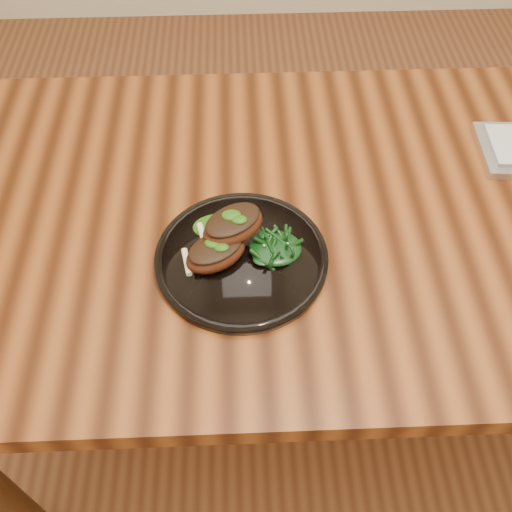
{
  "coord_description": "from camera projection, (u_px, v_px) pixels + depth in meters",
  "views": [
    {
      "loc": [
        -0.25,
        -0.68,
        1.48
      ],
      "look_at": [
        -0.23,
        -0.13,
        0.78
      ],
      "focal_mm": 40.0,
      "sensor_mm": 36.0,
      "label": 1
    }
  ],
  "objects": [
    {
      "name": "greens_heap",
      "position": [
        276.0,
        246.0,
        0.9
      ],
      "size": [
        0.08,
        0.08,
        0.03
      ],
      "color": "black",
      "rests_on": "plate"
    },
    {
      "name": "lamb_chop_front",
      "position": [
        215.0,
        252.0,
        0.88
      ],
      "size": [
        0.12,
        0.11,
        0.05
      ],
      "color": "#421B0C",
      "rests_on": "plate"
    },
    {
      "name": "plate",
      "position": [
        242.0,
        258.0,
        0.91
      ],
      "size": [
        0.28,
        0.28,
        0.02
      ],
      "color": "black",
      "rests_on": "desk"
    },
    {
      "name": "herb_smear",
      "position": [
        220.0,
        227.0,
        0.94
      ],
      "size": [
        0.09,
        0.06,
        0.01
      ],
      "primitive_type": "ellipsoid",
      "color": "#154106",
      "rests_on": "plate"
    },
    {
      "name": "lamb_chop_back",
      "position": [
        232.0,
        225.0,
        0.89
      ],
      "size": [
        0.12,
        0.11,
        0.05
      ],
      "color": "#421B0C",
      "rests_on": "plate"
    },
    {
      "name": "desk",
      "position": [
        378.0,
        235.0,
        1.06
      ],
      "size": [
        1.6,
        0.8,
        0.75
      ],
      "color": "#341506",
      "rests_on": "ground"
    }
  ]
}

